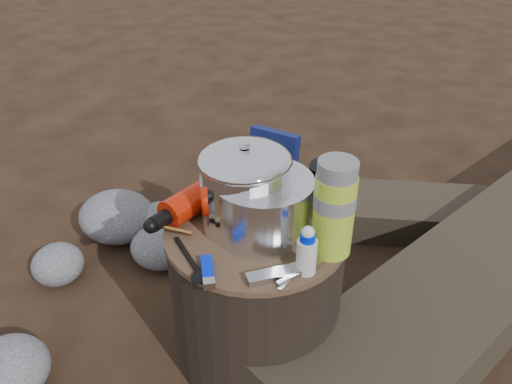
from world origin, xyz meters
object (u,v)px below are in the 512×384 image
at_px(stump, 256,291).
at_px(camping_pot, 245,187).
at_px(travel_mug, 327,190).
at_px(thermos, 334,209).
at_px(fuel_bottle, 201,195).

bearing_deg(stump, camping_pot, 169.08).
relative_size(camping_pot, travel_mug, 1.59).
bearing_deg(travel_mug, thermos, -64.91).
relative_size(stump, thermos, 1.94).
bearing_deg(fuel_bottle, stump, 4.81).
bearing_deg(fuel_bottle, thermos, 9.09).
height_order(fuel_bottle, travel_mug, travel_mug).
height_order(camping_pot, thermos, thermos).
relative_size(fuel_bottle, travel_mug, 2.27).
bearing_deg(travel_mug, fuel_bottle, -157.28).
bearing_deg(travel_mug, stump, -131.50).
xyz_separation_m(stump, thermos, (0.18, 0.01, 0.30)).
distance_m(camping_pot, travel_mug, 0.20).
distance_m(camping_pot, thermos, 0.21).
height_order(stump, fuel_bottle, fuel_bottle).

